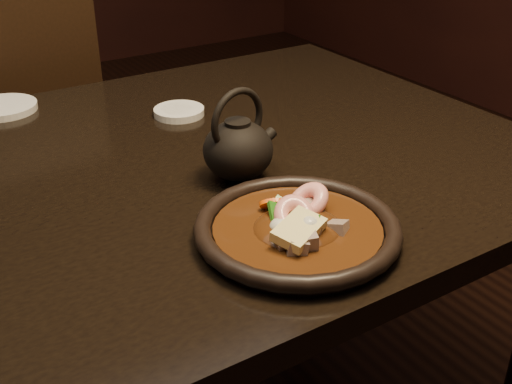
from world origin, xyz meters
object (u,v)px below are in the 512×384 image
chair (3,151)px  plate (297,230)px  teapot (238,147)px  table (65,235)px

chair → plate: size_ratio=3.63×
chair → plate: bearing=97.5°
teapot → plate: bearing=-108.4°
table → chair: bearing=86.1°
table → chair: size_ratio=1.63×
plate → teapot: size_ratio=1.88×
table → plate: (0.22, -0.30, 0.09)m
table → chair: 0.71m
plate → teapot: bearing=82.7°
table → chair: (0.05, 0.70, -0.14)m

